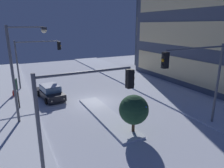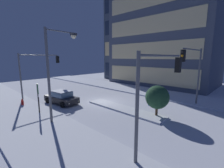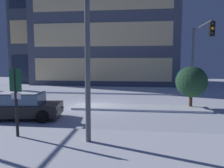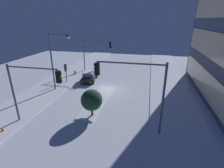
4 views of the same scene
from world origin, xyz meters
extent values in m
plane|color=silver|center=(0.00, 0.00, 0.00)|extent=(52.00, 52.00, 0.00)
cube|color=silver|center=(0.00, -8.29, 0.07)|extent=(52.00, 5.20, 0.14)
cube|color=silver|center=(0.00, 8.29, 0.07)|extent=(52.00, 5.20, 0.14)
cube|color=silver|center=(3.49, -0.48, 0.07)|extent=(9.00, 1.80, 0.14)
cube|color=#F9E09E|center=(-1.21, 11.86, 2.15)|extent=(17.22, 0.10, 2.86)
cube|color=#F9E09E|center=(-1.21, 11.86, 6.44)|extent=(17.22, 0.10, 2.86)
cube|color=#424C5B|center=(-10.07, 19.99, 9.67)|extent=(10.06, 11.02, 19.34)
cube|color=#232D42|center=(-10.07, 14.44, 2.42)|extent=(9.05, 0.10, 3.22)
cube|color=#F2D18C|center=(-10.07, 14.44, 7.25)|extent=(9.05, 0.10, 3.22)
cube|color=black|center=(-3.06, -3.83, 0.53)|extent=(4.47, 2.34, 0.66)
cube|color=slate|center=(-3.06, -3.83, 1.14)|extent=(2.50, 1.91, 0.60)
cube|color=white|center=(-3.06, -3.83, 1.47)|extent=(2.31, 1.78, 0.04)
sphere|color=#F9E5B2|center=(-1.00, -2.94, 0.50)|extent=(0.16, 0.16, 0.16)
sphere|color=#F9E5B2|center=(-0.84, -4.15, 0.50)|extent=(0.16, 0.16, 0.16)
cylinder|color=black|center=(-1.78, -2.75, 0.33)|extent=(0.68, 0.30, 0.66)
cylinder|color=black|center=(-1.55, -4.54, 0.33)|extent=(0.68, 0.30, 0.66)
cylinder|color=black|center=(-4.57, -3.12, 0.33)|extent=(0.68, 0.30, 0.66)
cylinder|color=black|center=(-4.34, -4.90, 0.33)|extent=(0.68, 0.30, 0.66)
cylinder|color=#565960|center=(9.24, -6.49, 2.81)|extent=(0.18, 0.18, 5.61)
cylinder|color=#565960|center=(9.24, -4.14, 5.41)|extent=(0.12, 4.70, 0.12)
cube|color=black|center=(9.24, -1.79, 4.81)|extent=(0.32, 0.36, 1.00)
sphere|color=black|center=(9.24, -1.60, 5.13)|extent=(0.20, 0.20, 0.20)
sphere|color=orange|center=(9.24, -1.60, 4.81)|extent=(0.20, 0.20, 0.20)
sphere|color=black|center=(9.24, -1.60, 4.49)|extent=(0.20, 0.20, 0.20)
cylinder|color=#565960|center=(8.45, 6.49, 3.12)|extent=(0.18, 0.18, 6.24)
cylinder|color=#565960|center=(8.45, 3.86, 6.04)|extent=(0.12, 5.26, 0.12)
cube|color=black|center=(8.45, 1.23, 5.44)|extent=(0.32, 0.36, 1.00)
sphere|color=black|center=(8.45, 1.04, 5.76)|extent=(0.20, 0.20, 0.20)
sphere|color=orange|center=(8.45, 1.04, 5.44)|extent=(0.20, 0.20, 0.20)
sphere|color=black|center=(8.45, 1.04, 5.12)|extent=(0.20, 0.20, 0.20)
cylinder|color=#565960|center=(-7.94, -6.49, 2.90)|extent=(0.18, 0.18, 5.80)
cylinder|color=#565960|center=(-7.94, -4.01, 5.60)|extent=(0.12, 4.97, 0.12)
cube|color=black|center=(-7.94, -1.52, 5.00)|extent=(0.32, 0.36, 1.00)
sphere|color=black|center=(-7.94, -1.33, 5.32)|extent=(0.20, 0.20, 0.20)
sphere|color=orange|center=(-7.94, -1.33, 5.00)|extent=(0.20, 0.20, 0.20)
sphere|color=black|center=(-7.94, -1.33, 4.68)|extent=(0.20, 0.20, 0.20)
cylinder|color=#565960|center=(1.51, -7.18, 3.76)|extent=(0.20, 0.20, 7.51)
cylinder|color=#565960|center=(1.37, -5.90, 7.36)|extent=(0.37, 2.58, 0.10)
cube|color=#333338|center=(1.24, -4.62, 7.26)|extent=(0.56, 0.36, 0.20)
sphere|color=#F9E5B2|center=(1.24, -4.62, 7.13)|extent=(0.44, 0.44, 0.44)
cylinder|color=red|center=(-5.27, -7.29, 0.31)|extent=(0.26, 0.26, 0.62)
sphere|color=red|center=(-5.27, -7.29, 0.69)|extent=(0.22, 0.22, 0.22)
cylinder|color=red|center=(-5.45, -7.29, 0.34)|extent=(0.12, 0.10, 0.10)
cylinder|color=red|center=(-5.09, -7.29, 0.34)|extent=(0.12, 0.10, 0.10)
cylinder|color=black|center=(-1.49, -6.97, 1.45)|extent=(0.12, 0.12, 2.91)
cube|color=#144C2D|center=(-1.49, -6.97, 2.45)|extent=(0.55, 0.17, 0.92)
cube|color=white|center=(-1.49, -6.97, 1.81)|extent=(0.44, 0.14, 0.24)
cylinder|color=#473323|center=(6.93, 0.06, 0.46)|extent=(0.22, 0.22, 0.93)
sphere|color=#1E4228|center=(6.93, 0.06, 1.82)|extent=(2.10, 2.10, 2.10)
sphere|color=blue|center=(5.89, 0.23, 1.97)|extent=(0.10, 0.10, 0.10)
sphere|color=blue|center=(6.04, 0.19, 2.38)|extent=(0.10, 0.10, 0.10)
sphere|color=blue|center=(7.80, 0.46, 2.26)|extent=(0.10, 0.10, 0.10)
sphere|color=blue|center=(6.54, 0.84, 2.42)|extent=(0.10, 0.10, 0.10)
sphere|color=blue|center=(6.35, -0.34, 1.03)|extent=(0.10, 0.10, 0.10)
sphere|color=blue|center=(6.21, 0.37, 2.53)|extent=(0.10, 0.10, 0.10)
camera|label=1|loc=(18.02, -7.29, 7.54)|focal=32.78mm
camera|label=2|loc=(13.20, -12.35, 5.33)|focal=24.78mm
camera|label=3|loc=(3.37, -15.17, 3.21)|focal=35.29mm
camera|label=4|loc=(20.75, 5.19, 9.11)|focal=26.92mm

